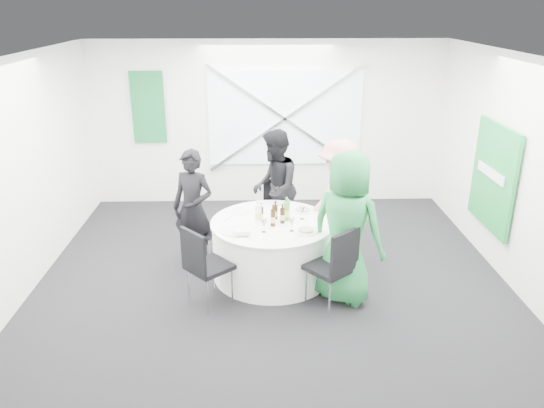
{
  "coord_description": "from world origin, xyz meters",
  "views": [
    {
      "loc": [
        -0.18,
        -5.97,
        3.38
      ],
      "look_at": [
        0.0,
        0.2,
        1.0
      ],
      "focal_mm": 35.0,
      "sensor_mm": 36.0,
      "label": 1
    }
  ],
  "objects_px": {
    "person_woman_green": "(347,228)",
    "clear_water_bottle": "(258,214)",
    "chair_back": "(276,205)",
    "person_man_back": "(275,188)",
    "chair_front_right": "(336,262)",
    "person_woman_pink": "(338,199)",
    "green_water_bottle": "(287,211)",
    "chair_back_left": "(200,225)",
    "chair_front_left": "(203,261)",
    "chair_back_right": "(334,213)",
    "person_man_back_left": "(193,208)",
    "banquet_table": "(272,249)"
  },
  "relations": [
    {
      "from": "person_woman_green",
      "to": "clear_water_bottle",
      "type": "xyz_separation_m",
      "value": [
        -1.02,
        0.57,
        -0.04
      ]
    },
    {
      "from": "chair_back",
      "to": "person_man_back",
      "type": "height_order",
      "value": "person_man_back"
    },
    {
      "from": "chair_front_right",
      "to": "person_woman_pink",
      "type": "xyz_separation_m",
      "value": [
        0.23,
        1.44,
        0.23
      ]
    },
    {
      "from": "chair_front_right",
      "to": "green_water_bottle",
      "type": "xyz_separation_m",
      "value": [
        -0.51,
        0.88,
        0.28
      ]
    },
    {
      "from": "green_water_bottle",
      "to": "clear_water_bottle",
      "type": "height_order",
      "value": "green_water_bottle"
    },
    {
      "from": "chair_back_left",
      "to": "person_woman_pink",
      "type": "relative_size",
      "value": 0.51
    },
    {
      "from": "chair_front_right",
      "to": "chair_front_left",
      "type": "xyz_separation_m",
      "value": [
        -1.52,
        0.1,
        -0.02
      ]
    },
    {
      "from": "chair_back",
      "to": "clear_water_bottle",
      "type": "bearing_deg",
      "value": -97.72
    },
    {
      "from": "chair_back",
      "to": "chair_front_right",
      "type": "height_order",
      "value": "chair_front_right"
    },
    {
      "from": "chair_back_right",
      "to": "person_man_back_left",
      "type": "xyz_separation_m",
      "value": [
        -1.94,
        -0.31,
        0.23
      ]
    },
    {
      "from": "clear_water_bottle",
      "to": "person_man_back_left",
      "type": "bearing_deg",
      "value": 152.95
    },
    {
      "from": "person_woman_green",
      "to": "clear_water_bottle",
      "type": "bearing_deg",
      "value": 5.89
    },
    {
      "from": "chair_front_left",
      "to": "person_woman_pink",
      "type": "height_order",
      "value": "person_woman_pink"
    },
    {
      "from": "chair_front_left",
      "to": "person_woman_green",
      "type": "bearing_deg",
      "value": -127.22
    },
    {
      "from": "person_woman_pink",
      "to": "chair_back_right",
      "type": "bearing_deg",
      "value": -108.32
    },
    {
      "from": "person_woman_pink",
      "to": "chair_front_right",
      "type": "bearing_deg",
      "value": 47.76
    },
    {
      "from": "person_woman_pink",
      "to": "person_woman_green",
      "type": "distance_m",
      "value": 1.21
    },
    {
      "from": "chair_back",
      "to": "person_woman_green",
      "type": "xyz_separation_m",
      "value": [
        0.76,
        -1.81,
        0.41
      ]
    },
    {
      "from": "chair_back",
      "to": "clear_water_bottle",
      "type": "relative_size",
      "value": 2.9
    },
    {
      "from": "chair_back_left",
      "to": "person_man_back",
      "type": "xyz_separation_m",
      "value": [
        1.04,
        0.49,
        0.35
      ]
    },
    {
      "from": "clear_water_bottle",
      "to": "person_woman_pink",
      "type": "bearing_deg",
      "value": 29.9
    },
    {
      "from": "banquet_table",
      "to": "chair_front_left",
      "type": "height_order",
      "value": "chair_front_left"
    },
    {
      "from": "banquet_table",
      "to": "person_man_back_left",
      "type": "xyz_separation_m",
      "value": [
        -1.04,
        0.42,
        0.41
      ]
    },
    {
      "from": "chair_back_left",
      "to": "person_woman_pink",
      "type": "distance_m",
      "value": 1.93
    },
    {
      "from": "chair_back",
      "to": "person_man_back",
      "type": "relative_size",
      "value": 0.52
    },
    {
      "from": "chair_back",
      "to": "chair_front_right",
      "type": "xyz_separation_m",
      "value": [
        0.61,
        -2.05,
        0.09
      ]
    },
    {
      "from": "person_man_back_left",
      "to": "person_woman_green",
      "type": "xyz_separation_m",
      "value": [
        1.89,
        -1.01,
        0.13
      ]
    },
    {
      "from": "green_water_bottle",
      "to": "clear_water_bottle",
      "type": "xyz_separation_m",
      "value": [
        -0.36,
        -0.07,
        -0.0
      ]
    },
    {
      "from": "person_man_back_left",
      "to": "person_woman_pink",
      "type": "relative_size",
      "value": 0.95
    },
    {
      "from": "banquet_table",
      "to": "person_man_back_left",
      "type": "bearing_deg",
      "value": 158.12
    },
    {
      "from": "banquet_table",
      "to": "clear_water_bottle",
      "type": "xyz_separation_m",
      "value": [
        -0.17,
        -0.03,
        0.5
      ]
    },
    {
      "from": "chair_front_right",
      "to": "person_man_back",
      "type": "bearing_deg",
      "value": -111.35
    },
    {
      "from": "chair_front_right",
      "to": "person_man_back_left",
      "type": "distance_m",
      "value": 2.15
    },
    {
      "from": "person_man_back_left",
      "to": "person_woman_pink",
      "type": "xyz_separation_m",
      "value": [
        1.97,
        0.19,
        0.04
      ]
    },
    {
      "from": "banquet_table",
      "to": "chair_front_right",
      "type": "height_order",
      "value": "chair_front_right"
    },
    {
      "from": "banquet_table",
      "to": "person_woman_pink",
      "type": "distance_m",
      "value": 1.2
    },
    {
      "from": "chair_back_right",
      "to": "person_man_back_left",
      "type": "relative_size",
      "value": 0.61
    },
    {
      "from": "banquet_table",
      "to": "chair_back",
      "type": "bearing_deg",
      "value": 85.81
    },
    {
      "from": "chair_back_left",
      "to": "person_man_back",
      "type": "relative_size",
      "value": 0.5
    },
    {
      "from": "chair_back_left",
      "to": "person_man_back",
      "type": "distance_m",
      "value": 1.2
    },
    {
      "from": "chair_back_right",
      "to": "green_water_bottle",
      "type": "bearing_deg",
      "value": -85.21
    },
    {
      "from": "person_woman_pink",
      "to": "person_man_back",
      "type": "bearing_deg",
      "value": -59.2
    },
    {
      "from": "person_woman_pink",
      "to": "banquet_table",
      "type": "bearing_deg",
      "value": 0.0
    },
    {
      "from": "chair_back",
      "to": "chair_front_left",
      "type": "distance_m",
      "value": 2.15
    },
    {
      "from": "person_man_back",
      "to": "clear_water_bottle",
      "type": "bearing_deg",
      "value": -9.07
    },
    {
      "from": "chair_front_left",
      "to": "person_man_back",
      "type": "distance_m",
      "value": 1.99
    },
    {
      "from": "chair_back",
      "to": "person_woman_pink",
      "type": "height_order",
      "value": "person_woman_pink"
    },
    {
      "from": "chair_back",
      "to": "chair_back_left",
      "type": "xyz_separation_m",
      "value": [
        -1.06,
        -0.67,
        -0.02
      ]
    },
    {
      "from": "green_water_bottle",
      "to": "person_man_back",
      "type": "bearing_deg",
      "value": 96.98
    },
    {
      "from": "chair_back_left",
      "to": "chair_front_right",
      "type": "xyz_separation_m",
      "value": [
        1.67,
        -1.37,
        0.11
      ]
    }
  ]
}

